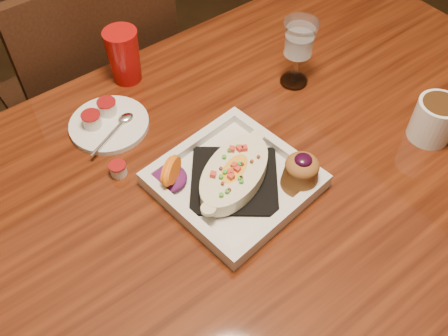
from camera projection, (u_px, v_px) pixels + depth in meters
table at (238, 216)px, 0.98m from camera, size 1.50×0.90×0.75m
chair_far at (98, 98)px, 1.41m from camera, size 0.42×0.42×0.93m
plate at (242, 177)px, 0.88m from camera, size 0.27×0.27×0.08m
coffee_mug at (436, 118)px, 0.95m from camera, size 0.12×0.08×0.09m
goblet at (299, 42)px, 1.00m from camera, size 0.07×0.07×0.15m
saucer at (107, 123)px, 0.99m from camera, size 0.16×0.16×0.11m
creamer_loose at (118, 169)px, 0.91m from camera, size 0.03×0.03×0.03m
red_tumbler at (124, 56)px, 1.05m from camera, size 0.07×0.07×0.12m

